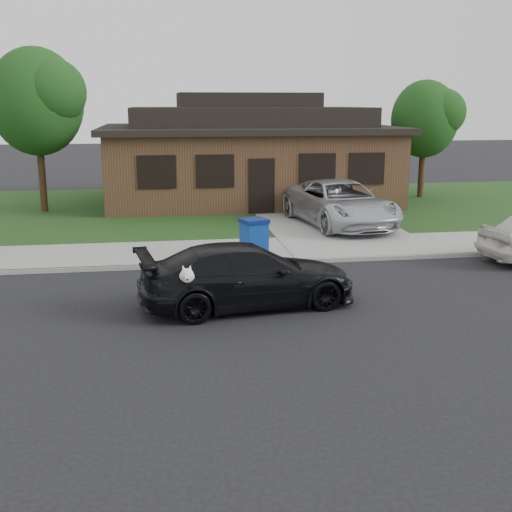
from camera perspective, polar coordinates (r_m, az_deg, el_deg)
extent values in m
plane|color=black|center=(14.14, -8.43, -4.64)|extent=(120.00, 120.00, 0.00)
cube|color=gray|center=(18.94, -8.58, 0.19)|extent=(60.00, 3.00, 0.12)
cube|color=gray|center=(17.49, -8.55, -0.92)|extent=(60.00, 0.12, 0.12)
cube|color=#193814|center=(26.80, -8.70, 4.08)|extent=(60.00, 13.00, 0.13)
cube|color=gray|center=(24.58, 5.48, 3.35)|extent=(4.50, 13.00, 0.14)
imported|color=black|center=(13.97, -0.75, -1.76)|extent=(5.00, 2.63, 1.38)
ellipsoid|color=white|center=(12.96, -6.19, -1.85)|extent=(0.34, 0.40, 0.30)
sphere|color=white|center=(12.71, -6.15, -1.69)|extent=(0.26, 0.26, 0.26)
cube|color=white|center=(12.60, -6.12, -2.03)|extent=(0.09, 0.12, 0.08)
sphere|color=black|center=(12.55, -6.11, -2.10)|extent=(0.04, 0.04, 0.04)
cone|color=white|center=(12.72, -6.48, -1.05)|extent=(0.11, 0.11, 0.14)
cone|color=white|center=(12.73, -5.88, -1.03)|extent=(0.11, 0.11, 0.14)
imported|color=silver|center=(22.80, 7.48, 4.68)|extent=(3.39, 5.96, 1.57)
cube|color=navy|center=(17.87, -0.18, 1.39)|extent=(0.78, 0.78, 1.00)
cube|color=navy|center=(17.76, -0.18, 3.15)|extent=(0.85, 0.85, 0.11)
cylinder|color=black|center=(17.63, -0.75, -0.19)|extent=(0.10, 0.17, 0.16)
cylinder|color=black|center=(17.70, 0.69, -0.13)|extent=(0.10, 0.17, 0.16)
cube|color=#422B1C|center=(28.86, -0.79, 8.03)|extent=(12.00, 8.00, 3.00)
cube|color=black|center=(28.75, -0.80, 11.25)|extent=(12.60, 8.60, 0.25)
cube|color=black|center=(28.73, -0.80, 12.30)|extent=(10.00, 6.50, 0.80)
cube|color=black|center=(28.73, -0.81, 13.70)|extent=(6.00, 3.50, 0.60)
cube|color=black|center=(24.94, 0.51, 6.25)|extent=(1.00, 0.06, 2.10)
cube|color=black|center=(24.56, -8.82, 7.39)|extent=(1.30, 0.05, 1.10)
cube|color=black|center=(24.65, -3.66, 7.54)|extent=(1.30, 0.05, 1.10)
cube|color=black|center=(25.32, 5.47, 7.67)|extent=(1.30, 0.05, 1.10)
cube|color=black|center=(25.88, 9.81, 7.66)|extent=(1.30, 0.05, 1.10)
cylinder|color=#332114|center=(27.00, -18.45, 6.41)|extent=(0.28, 0.28, 2.48)
ellipsoid|color=#143811|center=(26.84, -18.94, 12.85)|extent=(3.60, 3.60, 4.14)
sphere|color=#26591E|center=(26.19, -17.61, 13.74)|extent=(2.52, 2.52, 2.52)
cylinder|color=#332114|center=(30.58, 14.48, 6.99)|extent=(0.28, 0.28, 2.03)
ellipsoid|color=#143811|center=(30.42, 14.76, 11.70)|extent=(3.00, 3.00, 3.45)
sphere|color=#26591E|center=(30.25, 16.20, 12.17)|extent=(2.10, 2.10, 2.10)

